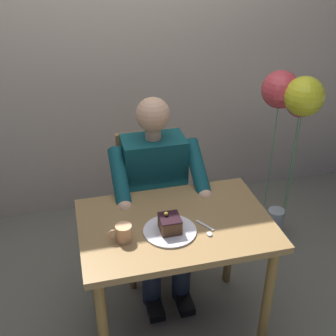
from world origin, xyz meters
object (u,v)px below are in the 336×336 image
Objects in this scene: dessert_spoon at (207,230)px; seated_person at (157,195)px; dining_table at (176,239)px; coffee_cup at (123,233)px; cake_slice at (170,224)px; chair at (151,197)px; balloon_display at (292,107)px.

seated_person is at bearing -76.27° from dessert_spoon.
coffee_cup reaches higher than dining_table.
dessert_spoon is at bearing 140.61° from dining_table.
cake_slice is 0.18m from dessert_spoon.
dining_table is 0.80× the size of seated_person.
chair reaches higher than cake_slice.
balloon_display is (-1.18, -0.68, 0.24)m from coffee_cup.
dessert_spoon is at bearing 175.94° from coffee_cup.
dining_table is 8.53× the size of coffee_cup.
coffee_cup is at bearing -4.06° from dessert_spoon.
balloon_display is (-0.96, -0.67, 0.23)m from cake_slice.
coffee_cup is 0.09× the size of balloon_display.
coffee_cup is at bearing 68.15° from chair.
cake_slice is 0.09× the size of balloon_display.
cake_slice is (0.05, 0.07, 0.15)m from dining_table.
chair is at bearing -90.00° from dining_table.
seated_person is 0.51m from cake_slice.
cake_slice is at bearing 35.13° from balloon_display.
dessert_spoon is (-0.13, 0.70, 0.24)m from chair.
chair is 0.75m from dessert_spoon.
dining_table is 0.42m from seated_person.
dining_table is at bearing -39.39° from dessert_spoon.
seated_person is at bearing 90.00° from chair.
balloon_display reaches higher than coffee_cup.
balloon_display is (-0.78, -0.71, 0.28)m from dessert_spoon.
dining_table is 0.20m from dessert_spoon.
cake_slice reaches higher than dining_table.
coffee_cup is at bearing 30.05° from balloon_display.
chair is 0.75× the size of seated_person.
balloon_display reaches higher than chair.
chair is 6.43× the size of dessert_spoon.
chair is at bearing 0.75° from balloon_display.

